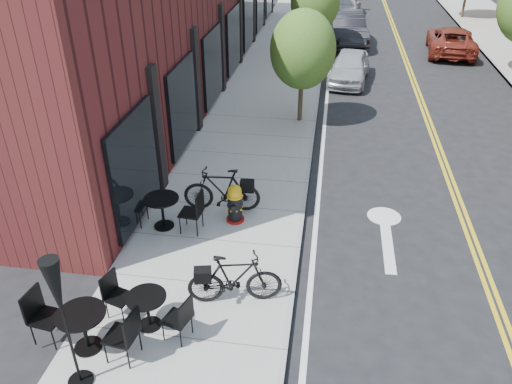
{
  "coord_description": "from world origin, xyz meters",
  "views": [
    {
      "loc": [
        0.37,
        -7.64,
        7.03
      ],
      "look_at": [
        -1.15,
        2.34,
        1.0
      ],
      "focal_mm": 35.0,
      "sensor_mm": 36.0,
      "label": 1
    }
  ],
  "objects_px": {
    "fire_hydrant": "(235,204)",
    "bicycle_right": "(235,279)",
    "bicycle_left": "(222,190)",
    "bistro_set_b": "(83,325)",
    "parked_car_b": "(346,28)",
    "patio_umbrella": "(59,299)",
    "parked_car_far": "(451,40)",
    "bistro_set_c": "(162,208)",
    "parked_car_a": "(350,67)",
    "parked_car_c": "(342,5)",
    "bistro_set_a": "(147,307)"
  },
  "relations": [
    {
      "from": "parked_car_b",
      "to": "parked_car_c",
      "type": "height_order",
      "value": "parked_car_b"
    },
    {
      "from": "parked_car_a",
      "to": "parked_car_far",
      "type": "relative_size",
      "value": 0.81
    },
    {
      "from": "parked_car_a",
      "to": "bicycle_right",
      "type": "bearing_deg",
      "value": -92.21
    },
    {
      "from": "patio_umbrella",
      "to": "parked_car_c",
      "type": "xyz_separation_m",
      "value": [
        4.11,
        29.74,
        -1.15
      ]
    },
    {
      "from": "bicycle_right",
      "to": "bistro_set_a",
      "type": "xyz_separation_m",
      "value": [
        -1.45,
        -0.89,
        -0.09
      ]
    },
    {
      "from": "bicycle_left",
      "to": "bistro_set_c",
      "type": "xyz_separation_m",
      "value": [
        -1.24,
        -0.95,
        -0.06
      ]
    },
    {
      "from": "fire_hydrant",
      "to": "bistro_set_b",
      "type": "height_order",
      "value": "bistro_set_b"
    },
    {
      "from": "parked_car_b",
      "to": "bistro_set_a",
      "type": "bearing_deg",
      "value": -107.21
    },
    {
      "from": "bistro_set_b",
      "to": "parked_car_b",
      "type": "height_order",
      "value": "parked_car_b"
    },
    {
      "from": "parked_car_c",
      "to": "bistro_set_c",
      "type": "bearing_deg",
      "value": -94.22
    },
    {
      "from": "bistro_set_a",
      "to": "parked_car_c",
      "type": "xyz_separation_m",
      "value": [
        3.4,
        28.36,
        0.22
      ]
    },
    {
      "from": "bicycle_left",
      "to": "bistro_set_a",
      "type": "distance_m",
      "value": 4.14
    },
    {
      "from": "patio_umbrella",
      "to": "parked_car_a",
      "type": "relative_size",
      "value": 0.66
    },
    {
      "from": "fire_hydrant",
      "to": "bicycle_right",
      "type": "bearing_deg",
      "value": -101.99
    },
    {
      "from": "parked_car_c",
      "to": "parked_car_b",
      "type": "bearing_deg",
      "value": -82.93
    },
    {
      "from": "bicycle_left",
      "to": "bicycle_right",
      "type": "relative_size",
      "value": 1.05
    },
    {
      "from": "parked_car_a",
      "to": "parked_car_b",
      "type": "distance_m",
      "value": 6.46
    },
    {
      "from": "parked_car_b",
      "to": "patio_umbrella",
      "type": "bearing_deg",
      "value": -108.37
    },
    {
      "from": "bicycle_right",
      "to": "bistro_set_c",
      "type": "distance_m",
      "value": 3.15
    },
    {
      "from": "parked_car_b",
      "to": "parked_car_c",
      "type": "xyz_separation_m",
      "value": [
        -0.23,
        6.69,
        -0.03
      ]
    },
    {
      "from": "bicycle_left",
      "to": "patio_umbrella",
      "type": "bearing_deg",
      "value": -17.3
    },
    {
      "from": "parked_car_far",
      "to": "bistro_set_c",
      "type": "bearing_deg",
      "value": 66.78
    },
    {
      "from": "bistro_set_b",
      "to": "parked_car_a",
      "type": "bearing_deg",
      "value": 81.31
    },
    {
      "from": "bicycle_left",
      "to": "bistro_set_b",
      "type": "xyz_separation_m",
      "value": [
        -1.42,
        -4.78,
        -0.05
      ]
    },
    {
      "from": "bicycle_right",
      "to": "parked_car_a",
      "type": "xyz_separation_m",
      "value": [
        2.31,
        14.32,
        -0.02
      ]
    },
    {
      "from": "bicycle_left",
      "to": "parked_car_far",
      "type": "relative_size",
      "value": 0.4
    },
    {
      "from": "bistro_set_c",
      "to": "parked_car_c",
      "type": "bearing_deg",
      "value": 85.06
    },
    {
      "from": "bicycle_right",
      "to": "bistro_set_a",
      "type": "relative_size",
      "value": 1.05
    },
    {
      "from": "bistro_set_c",
      "to": "parked_car_a",
      "type": "height_order",
      "value": "parked_car_a"
    },
    {
      "from": "parked_car_far",
      "to": "fire_hydrant",
      "type": "bearing_deg",
      "value": 70.46
    },
    {
      "from": "fire_hydrant",
      "to": "parked_car_b",
      "type": "height_order",
      "value": "parked_car_b"
    },
    {
      "from": "parked_car_a",
      "to": "parked_car_c",
      "type": "height_order",
      "value": "parked_car_c"
    },
    {
      "from": "patio_umbrella",
      "to": "bistro_set_b",
      "type": "bearing_deg",
      "value": 105.35
    },
    {
      "from": "bistro_set_b",
      "to": "parked_car_b",
      "type": "distance_m",
      "value": 22.8
    },
    {
      "from": "bistro_set_c",
      "to": "parked_car_far",
      "type": "height_order",
      "value": "parked_car_far"
    },
    {
      "from": "fire_hydrant",
      "to": "parked_car_far",
      "type": "xyz_separation_m",
      "value": [
        7.97,
        16.85,
        0.07
      ]
    },
    {
      "from": "parked_car_c",
      "to": "parked_car_a",
      "type": "bearing_deg",
      "value": -83.34
    },
    {
      "from": "patio_umbrella",
      "to": "parked_car_far",
      "type": "relative_size",
      "value": 0.53
    },
    {
      "from": "bistro_set_a",
      "to": "bistro_set_c",
      "type": "bearing_deg",
      "value": 119.95
    },
    {
      "from": "fire_hydrant",
      "to": "parked_car_far",
      "type": "relative_size",
      "value": 0.21
    },
    {
      "from": "fire_hydrant",
      "to": "patio_umbrella",
      "type": "height_order",
      "value": "patio_umbrella"
    },
    {
      "from": "bicycle_left",
      "to": "bicycle_right",
      "type": "height_order",
      "value": "bicycle_left"
    },
    {
      "from": "parked_car_far",
      "to": "parked_car_b",
      "type": "bearing_deg",
      "value": -6.42
    },
    {
      "from": "bistro_set_c",
      "to": "patio_umbrella",
      "type": "height_order",
      "value": "patio_umbrella"
    },
    {
      "from": "parked_car_a",
      "to": "bistro_set_b",
      "type": "bearing_deg",
      "value": -99.44
    },
    {
      "from": "bicycle_right",
      "to": "bistro_set_b",
      "type": "relative_size",
      "value": 0.92
    },
    {
      "from": "bistro_set_b",
      "to": "bistro_set_c",
      "type": "height_order",
      "value": "bistro_set_b"
    },
    {
      "from": "parked_car_a",
      "to": "parked_car_b",
      "type": "xyz_separation_m",
      "value": [
        -0.13,
        6.46,
        0.17
      ]
    },
    {
      "from": "bistro_set_a",
      "to": "parked_car_a",
      "type": "relative_size",
      "value": 0.45
    },
    {
      "from": "patio_umbrella",
      "to": "parked_car_far",
      "type": "xyz_separation_m",
      "value": [
        9.61,
        21.91,
        -1.28
      ]
    }
  ]
}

